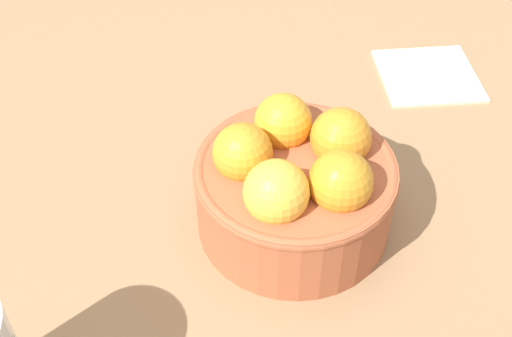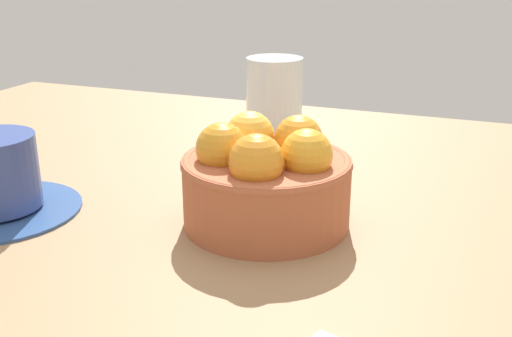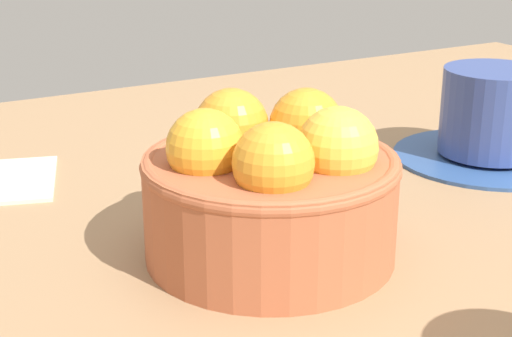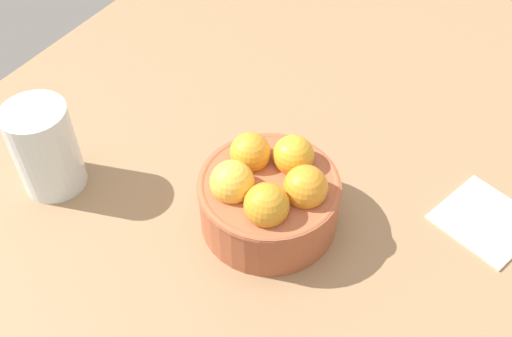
% 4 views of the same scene
% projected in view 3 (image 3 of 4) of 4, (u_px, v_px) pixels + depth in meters
% --- Properties ---
extents(ground_plane, '(1.30, 0.91, 0.04)m').
position_uv_depth(ground_plane, '(270.00, 281.00, 0.49)').
color(ground_plane, '#997551').
extents(terracotta_bowl, '(0.15, 0.15, 0.10)m').
position_uv_depth(terracotta_bowl, '(271.00, 187.00, 0.47)').
color(terracotta_bowl, '#AD5938').
rests_on(terracotta_bowl, ground_plane).
extents(coffee_cup, '(0.16, 0.16, 0.08)m').
position_uv_depth(coffee_cup, '(491.00, 121.00, 0.64)').
color(coffee_cup, '#2D4E87').
rests_on(coffee_cup, ground_plane).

